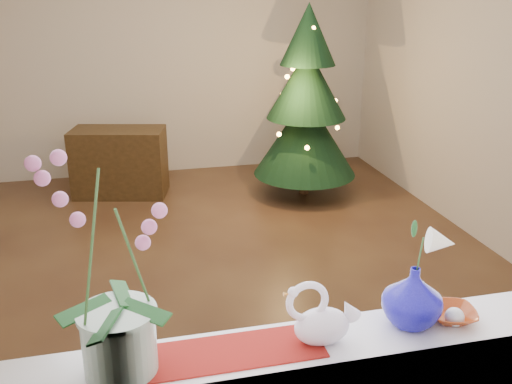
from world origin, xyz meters
TOP-DOWN VIEW (x-y plane):
  - ground at (0.00, 0.00)m, footprint 5.00×5.00m
  - wall_back at (0.00, 2.50)m, footprint 4.50×0.10m
  - wall_front at (0.00, -2.50)m, footprint 4.50×0.10m
  - wall_right at (2.25, 0.00)m, footprint 0.10×5.00m
  - windowsill at (0.00, -2.37)m, footprint 2.20×0.26m
  - window_frame at (0.00, -2.47)m, footprint 2.22×0.06m
  - runner at (-0.38, -2.37)m, footprint 0.70×0.20m
  - orchid_pot at (-0.68, -2.38)m, footprint 0.28×0.28m
  - swan at (-0.03, -2.38)m, footprint 0.29×0.21m
  - blue_vase at (0.31, -2.35)m, footprint 0.28×0.28m
  - lily at (0.31, -2.35)m, footprint 0.14×0.08m
  - paperweight at (0.46, -2.40)m, footprint 0.09×0.09m
  - amber_dish at (0.47, -2.36)m, footprint 0.18×0.18m
  - xmas_tree at (1.17, 1.39)m, footprint 1.11×1.11m
  - side_table at (-0.67, 1.82)m, footprint 1.00×0.66m

SIDE VIEW (x-z plane):
  - ground at x=0.00m, z-range 0.00..0.00m
  - side_table at x=-0.67m, z-range 0.00..0.69m
  - windowsill at x=0.00m, z-range 0.88..0.92m
  - runner at x=-0.38m, z-range 0.92..0.93m
  - amber_dish at x=0.47m, z-range 0.92..0.96m
  - xmas_tree at x=1.17m, z-range 0.00..1.90m
  - paperweight at x=0.46m, z-range 0.92..0.99m
  - swan at x=-0.03m, z-range 0.92..1.14m
  - blue_vase at x=0.31m, z-range 0.92..1.17m
  - lily at x=0.31m, z-range 1.17..1.36m
  - orchid_pot at x=-0.68m, z-range 0.92..1.63m
  - wall_back at x=0.00m, z-range 0.00..2.70m
  - wall_front at x=0.00m, z-range 0.00..2.70m
  - wall_right at x=2.25m, z-range 0.00..2.70m
  - window_frame at x=0.00m, z-range 0.90..2.50m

